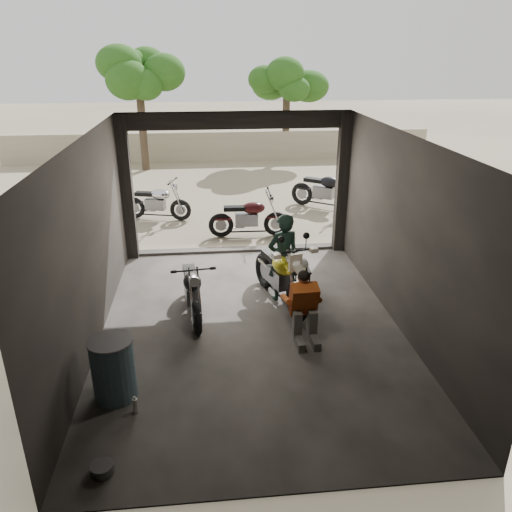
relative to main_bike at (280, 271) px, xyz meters
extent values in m
plane|color=#7A6D56|center=(-0.62, -0.87, -0.64)|extent=(80.00, 80.00, 0.00)
cube|color=#2D2B28|center=(-0.62, -0.87, -0.63)|extent=(5.00, 7.00, 0.02)
plane|color=black|center=(-0.62, -0.87, 2.56)|extent=(7.00, 7.00, 0.00)
cube|color=black|center=(-0.62, -4.37, 0.96)|extent=(5.00, 0.02, 3.20)
cube|color=black|center=(-3.12, -0.87, 0.96)|extent=(0.02, 7.00, 3.20)
cube|color=black|center=(1.88, -0.87, 0.96)|extent=(0.02, 7.00, 3.20)
cube|color=black|center=(-3.00, 2.51, 0.96)|extent=(0.24, 0.24, 3.20)
cube|color=black|center=(1.76, 2.51, 0.96)|extent=(0.24, 0.24, 3.20)
cube|color=black|center=(-0.62, 2.55, 2.38)|extent=(5.00, 0.16, 0.36)
cube|color=#2D2B28|center=(-0.62, 2.63, -0.60)|extent=(5.00, 0.25, 0.08)
cube|color=gray|center=(-0.62, 13.13, -0.04)|extent=(18.00, 0.30, 1.20)
cylinder|color=#382B1E|center=(-3.62, 11.63, 1.16)|extent=(0.30, 0.30, 3.58)
ellipsoid|color=#1E4C14|center=(-3.62, 11.63, 3.40)|extent=(2.20, 2.20, 3.14)
cylinder|color=#382B1E|center=(2.18, 13.13, 0.96)|extent=(0.30, 0.30, 3.20)
ellipsoid|color=#1E4C14|center=(2.18, 13.13, 2.96)|extent=(2.20, 2.20, 2.80)
imported|color=black|center=(0.08, 0.13, 0.21)|extent=(0.72, 0.58, 1.70)
cube|color=black|center=(0.49, 0.44, -0.20)|extent=(0.33, 0.33, 0.04)
cylinder|color=black|center=(0.36, 0.30, -0.42)|extent=(0.03, 0.03, 0.44)
cylinder|color=black|center=(0.63, 0.30, -0.42)|extent=(0.03, 0.03, 0.44)
cylinder|color=black|center=(0.36, 0.57, -0.42)|extent=(0.03, 0.03, 0.44)
cylinder|color=black|center=(0.63, 0.57, -0.42)|extent=(0.03, 0.03, 0.44)
ellipsoid|color=silver|center=(0.48, 0.40, -0.05)|extent=(0.35, 0.36, 0.26)
cylinder|color=#354F5A|center=(-2.62, -2.52, -0.19)|extent=(0.66, 0.66, 0.89)
cylinder|color=black|center=(2.95, 2.64, 0.39)|extent=(0.08, 0.08, 2.05)
cylinder|color=silver|center=(2.95, 2.62, 1.23)|extent=(0.75, 0.03, 0.75)
camera|label=1|loc=(-1.29, -8.24, 3.77)|focal=35.00mm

